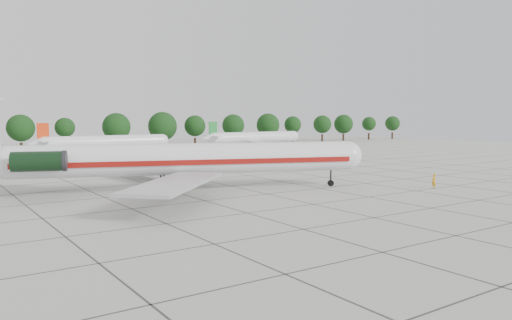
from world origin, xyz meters
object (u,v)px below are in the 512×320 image
Objects in this scene: main_airliner at (168,159)px; bg_airliner_d at (255,137)px; bg_airliner_c at (106,142)px; ground_crew at (434,181)px.

main_airliner is 1.62× the size of bg_airliner_d.
bg_airliner_c is at bearing -177.20° from bg_airliner_d.
bg_airliner_d is (53.95, 61.36, -0.99)m from main_airliner.
main_airliner is at bearing -26.96° from ground_crew.
bg_airliner_c is (11.56, 59.29, -0.99)m from main_airliner.
main_airliner reaches higher than bg_airliner_c.
ground_crew is at bearing -8.73° from main_airliner.
main_airliner is 32.33m from ground_crew.
bg_airliner_c is 42.44m from bg_airliner_d.
bg_airliner_c is 1.00× the size of bg_airliner_d.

